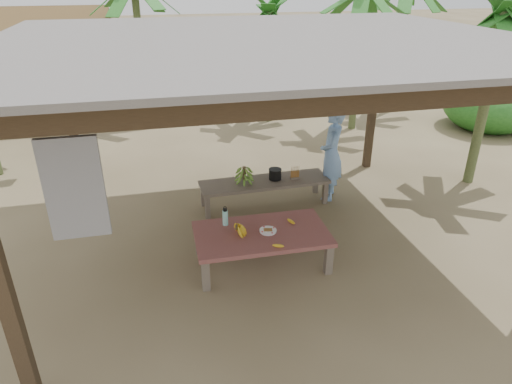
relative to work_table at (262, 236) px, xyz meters
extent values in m
plane|color=brown|center=(0.17, 0.60, -0.43)|extent=(80.00, 80.00, 0.00)
cube|color=black|center=(-2.63, -1.70, 0.92)|extent=(0.13, 0.13, 2.70)
cube|color=black|center=(-2.63, 2.90, 0.92)|extent=(0.13, 0.13, 2.70)
cube|color=black|center=(2.97, 2.90, 0.92)|extent=(0.13, 0.13, 2.70)
cube|color=black|center=(0.17, -1.70, 2.27)|extent=(5.80, 0.14, 0.18)
cube|color=black|center=(0.17, 2.90, 2.27)|extent=(5.80, 0.14, 0.18)
cube|color=black|center=(-2.63, 0.60, 2.27)|extent=(0.14, 4.80, 0.18)
cube|color=black|center=(2.97, 0.60, 2.27)|extent=(0.14, 4.80, 0.18)
cube|color=slate|center=(0.17, 0.60, 2.49)|extent=(6.60, 5.60, 0.06)
cube|color=slate|center=(-1.93, -1.70, 1.72)|extent=(0.45, 0.05, 0.85)
cube|color=brown|center=(-0.83, -0.41, -0.21)|extent=(0.10, 0.10, 0.44)
cube|color=brown|center=(0.81, -0.43, -0.21)|extent=(0.10, 0.10, 0.44)
cube|color=brown|center=(-0.81, 0.43, -0.21)|extent=(0.10, 0.10, 0.44)
cube|color=brown|center=(0.83, 0.41, -0.21)|extent=(0.10, 0.10, 0.44)
cube|color=maroon|center=(0.00, 0.00, 0.04)|extent=(1.82, 1.03, 0.06)
cube|color=brown|center=(-0.55, 1.45, -0.23)|extent=(0.08, 0.08, 0.40)
cube|color=brown|center=(1.51, 1.50, -0.23)|extent=(0.08, 0.08, 0.40)
cube|color=brown|center=(-0.56, 1.91, -0.23)|extent=(0.08, 0.08, 0.40)
cube|color=brown|center=(1.50, 1.96, -0.23)|extent=(0.08, 0.08, 0.40)
cube|color=brown|center=(0.47, 1.71, -0.01)|extent=(2.21, 0.65, 0.05)
cylinder|color=white|center=(0.08, -0.02, 0.07)|extent=(0.21, 0.21, 0.01)
cylinder|color=white|center=(0.08, -0.02, 0.09)|extent=(0.23, 0.23, 0.02)
cube|color=brown|center=(0.08, -0.02, 0.09)|extent=(0.13, 0.10, 0.02)
ellipsoid|color=yellow|center=(0.11, -0.41, 0.09)|extent=(0.16, 0.08, 0.04)
ellipsoid|color=yellow|center=(0.46, 0.15, 0.09)|extent=(0.11, 0.15, 0.04)
cylinder|color=#45D9C5|center=(-0.44, 0.31, 0.17)|extent=(0.08, 0.08, 0.22)
cylinder|color=black|center=(-0.44, 0.31, 0.30)|extent=(0.05, 0.05, 0.03)
torus|color=black|center=(-0.44, 0.31, 0.33)|extent=(0.05, 0.01, 0.05)
cylinder|color=black|center=(0.67, 1.73, 0.10)|extent=(0.21, 0.21, 0.18)
imported|color=#78A3E3|center=(1.67, 1.72, 0.40)|extent=(0.61, 0.72, 1.66)
cube|color=black|center=(-4.33, 8.60, 0.57)|extent=(4.00, 3.00, 2.00)
cube|color=brown|center=(-4.33, 7.75, 1.92)|extent=(4.40, 1.73, 1.00)
cube|color=brown|center=(-4.33, 9.45, 1.92)|extent=(4.40, 1.73, 1.00)
cylinder|color=#596638|center=(3.72, 5.32, 1.26)|extent=(0.18, 0.18, 3.39)
cylinder|color=#596638|center=(1.79, 6.45, 0.95)|extent=(0.18, 0.18, 2.77)
cylinder|color=#596638|center=(-1.39, 7.26, 1.33)|extent=(0.18, 0.18, 3.52)
cylinder|color=#596638|center=(4.55, 1.74, 1.10)|extent=(0.18, 0.18, 3.08)
cylinder|color=#596638|center=(5.58, 6.65, 1.33)|extent=(0.18, 0.18, 3.53)
camera|label=1|loc=(-1.29, -5.13, 3.25)|focal=32.00mm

